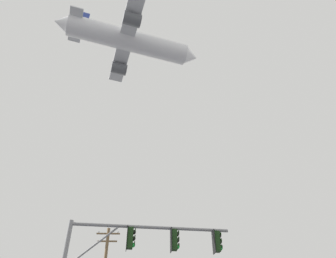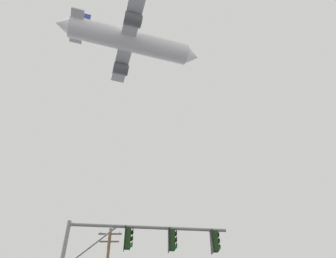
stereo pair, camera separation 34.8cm
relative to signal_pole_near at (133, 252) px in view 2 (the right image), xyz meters
The scene contains 2 objects.
signal_pole_near is the anchor object (origin of this frame).
airplane 37.70m from the signal_pole_near, 104.71° to the left, with size 21.70×16.76×5.99m.
Camera 2 is at (-0.92, -5.61, 1.23)m, focal length 32.43 mm.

